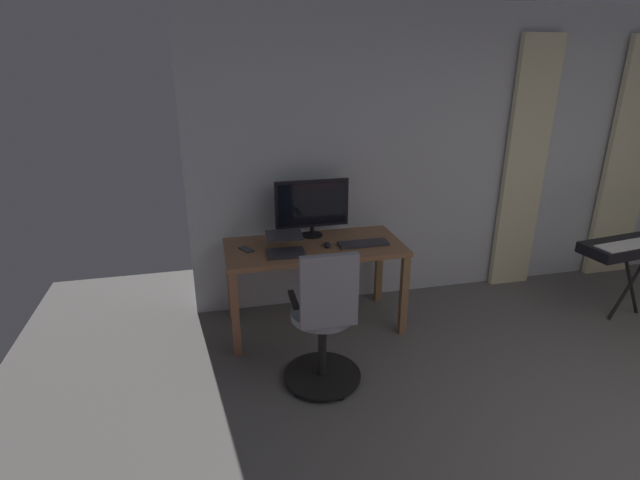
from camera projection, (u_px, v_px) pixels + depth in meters
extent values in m
cube|color=silver|center=(474.00, 155.00, 4.57)|extent=(5.36, 0.10, 2.65)
cube|color=beige|center=(628.00, 162.00, 4.88)|extent=(0.51, 0.06, 2.40)
cube|color=beige|center=(524.00, 168.00, 4.62)|extent=(0.42, 0.06, 2.40)
cube|color=#906242|center=(314.00, 247.00, 3.98)|extent=(1.46, 0.69, 0.04)
cube|color=#8D6644|center=(404.00, 295.00, 3.98)|extent=(0.06, 0.06, 0.71)
cube|color=#926044|center=(235.00, 315.00, 3.69)|extent=(0.06, 0.06, 0.71)
cube|color=olive|center=(379.00, 266.00, 4.53)|extent=(0.06, 0.06, 0.71)
cube|color=#8F6241|center=(231.00, 281.00, 4.24)|extent=(0.06, 0.06, 0.71)
cylinder|color=black|center=(322.00, 375.00, 3.50)|extent=(0.56, 0.56, 0.02)
sphere|color=black|center=(356.00, 372.00, 3.55)|extent=(0.05, 0.05, 0.05)
sphere|color=black|center=(326.00, 356.00, 3.74)|extent=(0.05, 0.05, 0.05)
sphere|color=black|center=(291.00, 368.00, 3.60)|extent=(0.05, 0.05, 0.05)
sphere|color=black|center=(297.00, 394.00, 3.32)|extent=(0.05, 0.05, 0.05)
sphere|color=black|center=(341.00, 397.00, 3.29)|extent=(0.05, 0.05, 0.05)
cylinder|color=black|center=(322.00, 347.00, 3.41)|extent=(0.06, 0.06, 0.48)
cylinder|color=gray|center=(322.00, 314.00, 3.32)|extent=(0.45, 0.45, 0.05)
cube|color=gray|center=(329.00, 291.00, 3.04)|extent=(0.37, 0.06, 0.50)
cube|color=black|center=(293.00, 300.00, 3.23)|extent=(0.05, 0.24, 0.03)
cube|color=black|center=(351.00, 294.00, 3.31)|extent=(0.05, 0.24, 0.03)
cylinder|color=black|center=(312.00, 235.00, 4.18)|extent=(0.18, 0.18, 0.01)
cylinder|color=black|center=(312.00, 230.00, 4.16)|extent=(0.04, 0.04, 0.07)
cube|color=black|center=(312.00, 204.00, 4.08)|extent=(0.63, 0.03, 0.41)
cube|color=black|center=(312.00, 204.00, 4.07)|extent=(0.58, 0.01, 0.36)
cube|color=#333338|center=(363.00, 244.00, 3.97)|extent=(0.41, 0.14, 0.02)
cube|color=#333338|center=(286.00, 253.00, 3.78)|extent=(0.30, 0.22, 0.02)
cube|color=#333338|center=(284.00, 235.00, 3.83)|extent=(0.30, 0.22, 0.03)
ellipsoid|color=#232328|center=(327.00, 245.00, 3.93)|extent=(0.06, 0.10, 0.04)
cube|color=#333338|center=(246.00, 249.00, 3.87)|extent=(0.12, 0.16, 0.01)
cylinder|color=black|center=(631.00, 284.00, 4.26)|extent=(0.37, 0.07, 0.66)
cylinder|color=black|center=(631.00, 284.00, 4.26)|extent=(0.37, 0.07, 0.66)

